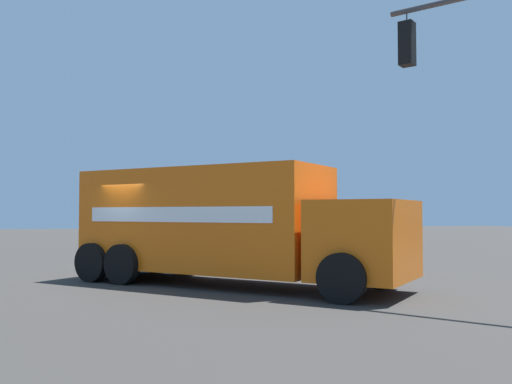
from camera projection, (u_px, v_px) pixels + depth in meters
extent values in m
plane|color=#33302D|center=(149.00, 280.00, 14.51)|extent=(100.00, 100.00, 0.00)
cube|color=orange|center=(203.00, 219.00, 13.89)|extent=(6.19, 6.18, 2.53)
cube|color=orange|center=(365.00, 240.00, 11.74)|extent=(3.04, 3.04, 1.70)
cube|color=black|center=(404.00, 224.00, 11.33)|extent=(1.48, 1.48, 0.88)
cube|color=#B2B2B7|center=(114.00, 269.00, 15.37)|extent=(1.77, 1.77, 0.21)
cube|color=white|center=(229.00, 214.00, 14.94)|extent=(3.79, 3.78, 0.36)
cube|color=white|center=(173.00, 214.00, 12.85)|extent=(3.79, 3.78, 0.36)
cylinder|color=black|center=(380.00, 267.00, 12.81)|extent=(0.91, 0.90, 1.00)
cylinder|color=black|center=(342.00, 278.00, 10.66)|extent=(0.91, 0.90, 1.00)
cylinder|color=black|center=(183.00, 257.00, 15.71)|extent=(0.91, 0.90, 1.00)
cylinder|color=black|center=(122.00, 264.00, 13.56)|extent=(0.91, 0.90, 1.00)
cylinder|color=black|center=(155.00, 256.00, 16.23)|extent=(0.91, 0.90, 1.00)
cylinder|color=black|center=(92.00, 262.00, 14.09)|extent=(0.91, 0.90, 1.00)
cylinder|color=#38383D|center=(407.00, 17.00, 11.80)|extent=(0.03, 0.03, 0.25)
cube|color=black|center=(407.00, 44.00, 11.78)|extent=(0.42, 0.42, 0.95)
sphere|color=red|center=(410.00, 32.00, 11.93)|extent=(0.20, 0.20, 0.20)
sphere|color=#EFA314|center=(410.00, 46.00, 11.92)|extent=(0.20, 0.20, 0.20)
sphere|color=#19CC4C|center=(410.00, 60.00, 11.91)|extent=(0.20, 0.20, 0.20)
cube|color=maroon|center=(244.00, 239.00, 26.24)|extent=(2.06, 1.65, 0.50)
cube|color=maroon|center=(211.00, 233.00, 25.95)|extent=(2.08, 1.85, 1.10)
cube|color=black|center=(211.00, 227.00, 25.96)|extent=(1.90, 1.57, 0.48)
cube|color=maroon|center=(172.00, 239.00, 25.60)|extent=(2.10, 2.15, 0.55)
cylinder|color=black|center=(238.00, 241.00, 27.19)|extent=(0.30, 0.78, 0.76)
cylinder|color=black|center=(245.00, 243.00, 25.22)|extent=(0.30, 0.78, 0.76)
cylinder|color=black|center=(169.00, 242.00, 26.56)|extent=(0.30, 0.78, 0.76)
cylinder|color=black|center=(170.00, 244.00, 24.59)|extent=(0.30, 0.78, 0.76)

